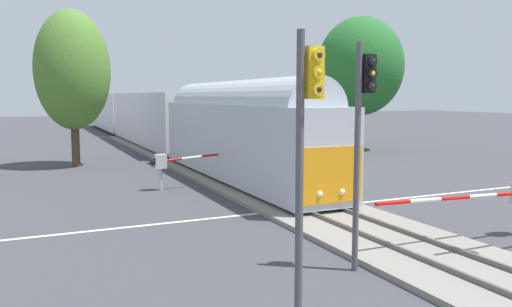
{
  "coord_description": "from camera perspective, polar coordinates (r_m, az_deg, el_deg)",
  "views": [
    {
      "loc": [
        -10.33,
        -17.86,
        4.65
      ],
      "look_at": [
        -0.78,
        3.27,
        2.0
      ],
      "focal_mm": 35.39,
      "sensor_mm": 36.0,
      "label": 1
    }
  ],
  "objects": [
    {
      "name": "ground_plane",
      "position": [
        21.15,
        5.61,
        -6.21
      ],
      "size": [
        220.0,
        220.0,
        0.0
      ],
      "primitive_type": "plane",
      "color": "#3D3D42"
    },
    {
      "name": "road_centre_stripe",
      "position": [
        21.15,
        5.61,
        -6.2
      ],
      "size": [
        44.0,
        0.2,
        0.01
      ],
      "color": "beige",
      "rests_on": "ground"
    },
    {
      "name": "railway_track",
      "position": [
        21.13,
        5.62,
        -5.96
      ],
      "size": [
        4.4,
        80.0,
        0.32
      ],
      "color": "gray",
      "rests_on": "ground"
    },
    {
      "name": "commuter_train",
      "position": [
        48.11,
        -11.93,
        4.09
      ],
      "size": [
        3.04,
        66.14,
        5.16
      ],
      "color": "#B2B7C1",
      "rests_on": "railway_track"
    },
    {
      "name": "crossing_gate_near",
      "position": [
        18.35,
        26.23,
        -4.33
      ],
      "size": [
        6.51,
        0.4,
        1.8
      ],
      "color": "#B7B7BC",
      "rests_on": "ground"
    },
    {
      "name": "crossing_gate_far",
      "position": [
        25.4,
        -9.27,
        -0.84
      ],
      "size": [
        5.97,
        0.4,
        1.89
      ],
      "color": "#B7B7BC",
      "rests_on": "ground"
    },
    {
      "name": "traffic_signal_near_left",
      "position": [
        9.74,
        5.72,
        2.3
      ],
      "size": [
        0.53,
        0.38,
        5.89
      ],
      "color": "#4C4C51",
      "rests_on": "ground"
    },
    {
      "name": "traffic_signal_median",
      "position": [
        13.41,
        11.95,
        3.69
      ],
      "size": [
        0.53,
        0.38,
        6.02
      ],
      "color": "#4C4C51",
      "rests_on": "ground"
    },
    {
      "name": "maple_right_background",
      "position": [
        44.77,
        11.71,
        9.62
      ],
      "size": [
        7.36,
        7.36,
        11.39
      ],
      "color": "#4C3828",
      "rests_on": "ground"
    },
    {
      "name": "oak_behind_train",
      "position": [
        35.24,
        -20.03,
        8.82
      ],
      "size": [
        4.79,
        4.79,
        10.21
      ],
      "color": "#4C3828",
      "rests_on": "ground"
    }
  ]
}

